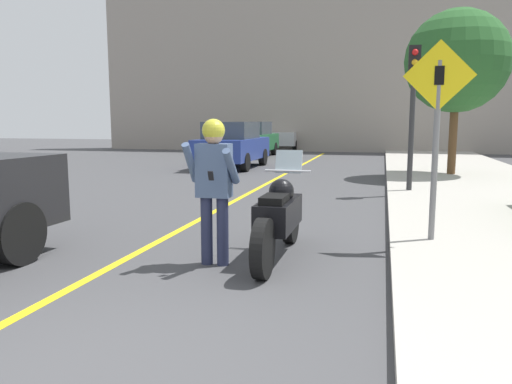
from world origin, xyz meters
TOP-DOWN VIEW (x-y plane):
  - ground_plane at (0.00, 0.00)m, footprint 80.00×80.00m
  - road_center_line at (-0.60, 6.00)m, footprint 0.12×36.00m
  - building_backdrop at (0.00, 26.00)m, footprint 28.00×1.20m
  - motorcycle at (1.24, 3.31)m, footprint 0.62×2.36m
  - person_biker at (0.56, 2.83)m, footprint 0.59×0.47m
  - crossing_sign at (3.14, 4.28)m, footprint 0.91×0.08m
  - traffic_light at (3.08, 9.27)m, footprint 0.26×0.30m
  - street_tree at (4.49, 13.34)m, footprint 3.00×3.00m
  - parked_car_blue at (-2.89, 14.88)m, footprint 1.88×4.20m
  - parked_car_green at (-3.71, 20.73)m, footprint 1.88×4.20m
  - parked_car_silver at (-3.22, 26.76)m, footprint 1.88×4.20m

SIDE VIEW (x-z plane):
  - ground_plane at x=0.00m, z-range 0.00..0.00m
  - road_center_line at x=-0.60m, z-range 0.00..0.01m
  - motorcycle at x=1.24m, z-range -0.14..1.18m
  - parked_car_blue at x=-2.89m, z-range 0.02..1.70m
  - parked_car_green at x=-3.71m, z-range 0.02..1.70m
  - parked_car_silver at x=-3.22m, z-range 0.02..1.70m
  - person_biker at x=0.56m, z-range 0.20..1.93m
  - crossing_sign at x=3.14m, z-range 0.39..3.01m
  - traffic_light at x=3.08m, z-range 0.78..4.02m
  - street_tree at x=4.49m, z-range 1.03..5.86m
  - building_backdrop at x=0.00m, z-range 0.00..9.53m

